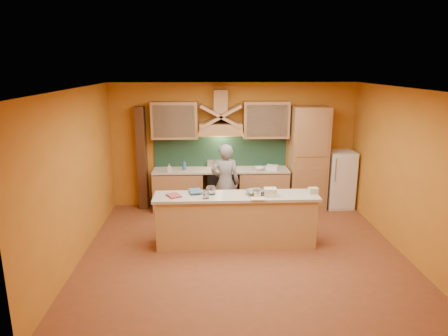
{
  "coord_description": "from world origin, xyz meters",
  "views": [
    {
      "loc": [
        -0.61,
        -6.36,
        3.17
      ],
      "look_at": [
        -0.29,
        0.9,
        1.28
      ],
      "focal_mm": 32.0,
      "sensor_mm": 36.0,
      "label": 1
    }
  ],
  "objects_px": {
    "stove": "(221,189)",
    "kitchen_scale": "(256,194)",
    "person": "(225,183)",
    "mixing_bowl": "(255,192)",
    "fridge": "(340,179)"
  },
  "relations": [
    {
      "from": "stove",
      "to": "person",
      "type": "bearing_deg",
      "value": -85.01
    },
    {
      "from": "fridge",
      "to": "person",
      "type": "height_order",
      "value": "person"
    },
    {
      "from": "person",
      "to": "kitchen_scale",
      "type": "bearing_deg",
      "value": 111.86
    },
    {
      "from": "stove",
      "to": "fridge",
      "type": "height_order",
      "value": "fridge"
    },
    {
      "from": "person",
      "to": "stove",
      "type": "bearing_deg",
      "value": -84.09
    },
    {
      "from": "stove",
      "to": "mixing_bowl",
      "type": "bearing_deg",
      "value": -74.16
    },
    {
      "from": "person",
      "to": "kitchen_scale",
      "type": "distance_m",
      "value": 1.37
    },
    {
      "from": "person",
      "to": "mixing_bowl",
      "type": "height_order",
      "value": "person"
    },
    {
      "from": "stove",
      "to": "kitchen_scale",
      "type": "height_order",
      "value": "kitchen_scale"
    },
    {
      "from": "fridge",
      "to": "person",
      "type": "distance_m",
      "value": 2.74
    },
    {
      "from": "person",
      "to": "mixing_bowl",
      "type": "xyz_separation_m",
      "value": [
        0.47,
        -1.17,
        0.17
      ]
    },
    {
      "from": "fridge",
      "to": "kitchen_scale",
      "type": "distance_m",
      "value": 2.95
    },
    {
      "from": "person",
      "to": "kitchen_scale",
      "type": "xyz_separation_m",
      "value": [
        0.48,
        -1.26,
        0.18
      ]
    },
    {
      "from": "stove",
      "to": "kitchen_scale",
      "type": "xyz_separation_m",
      "value": [
        0.55,
        -1.99,
        0.55
      ]
    },
    {
      "from": "fridge",
      "to": "kitchen_scale",
      "type": "xyz_separation_m",
      "value": [
        -2.15,
        -1.99,
        0.35
      ]
    }
  ]
}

